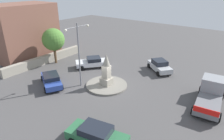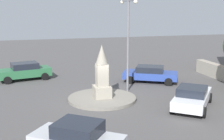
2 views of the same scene
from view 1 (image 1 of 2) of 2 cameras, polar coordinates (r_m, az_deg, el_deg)
The scene contains 12 objects.
ground_plane at distance 22.70m, azimuth -1.56°, elevation -4.56°, with size 80.00×80.00×0.00m, color #4F4C4C.
traffic_island at distance 22.66m, azimuth -1.57°, elevation -4.34°, with size 4.67×4.67×0.20m, color gray.
monument at distance 21.92m, azimuth -1.62°, elevation -0.43°, with size 1.13×1.13×3.61m.
streetlamp at distance 21.42m, azimuth -9.59°, elevation 5.97°, with size 3.31×0.28×7.10m.
car_blue_parked_right at distance 23.54m, azimuth -17.11°, elevation -2.62°, with size 3.65×4.76×1.38m.
car_silver_far_side at distance 26.88m, azimuth 13.51°, elevation 1.25°, with size 3.77×4.20×1.55m.
car_green_passing at distance 14.87m, azimuth -4.44°, elevation -18.34°, with size 2.67×4.71×1.51m.
car_white_near_island at distance 27.61m, azimuth -5.63°, elevation 2.28°, with size 4.62×4.23×1.41m.
truck_grey_waiting at distance 21.57m, azimuth 26.65°, elevation -5.82°, with size 6.05×2.95×2.16m.
stone_boundary_wall at distance 30.37m, azimuth -18.68°, elevation 2.87°, with size 12.74×0.70×1.21m, color #9E9687.
corner_building at distance 33.19m, azimuth -24.01°, elevation 10.04°, with size 8.74×6.02×8.12m, color brown.
tree_near_wall at distance 29.33m, azimuth -16.53°, elevation 8.38°, with size 3.14×3.14×5.08m.
Camera 1 is at (-15.45, -12.74, 10.71)m, focal length 31.73 mm.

